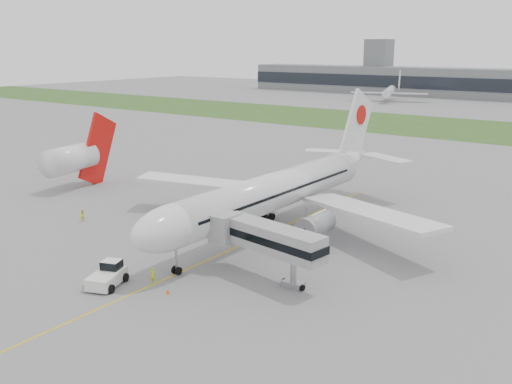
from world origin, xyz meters
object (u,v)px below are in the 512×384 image
Objects in this scene: jet_bridge at (264,237)px; ground_crew_near at (153,275)px; airliner at (278,189)px; pushback_tug at (108,275)px; neighbor_aircraft at (74,158)px.

ground_crew_near is at bearing -130.45° from jet_bridge.
airliner is 3.82× the size of jet_bridge.
airliner is at bearing 60.32° from pushback_tug.
jet_bridge is 0.83× the size of neighbor_aircraft.
pushback_tug is (-3.84, -26.20, -4.57)m from airliner.
neighbor_aircraft is at bearing 173.17° from jet_bridge.
ground_crew_near is at bearing -38.71° from neighbor_aircraft.
jet_bridge is at bearing -169.77° from ground_crew_near.
jet_bridge is (8.59, -15.32, -0.89)m from airliner.
airliner is 23.64m from ground_crew_near.
pushback_tug is 45.50m from neighbor_aircraft.
neighbor_aircraft is at bearing 126.15° from pushback_tug.
ground_crew_near is at bearing 19.05° from pushback_tug.
pushback_tug is at bearing -44.21° from neighbor_aircraft.
ground_crew_near is (-0.26, -23.16, -4.76)m from airliner.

